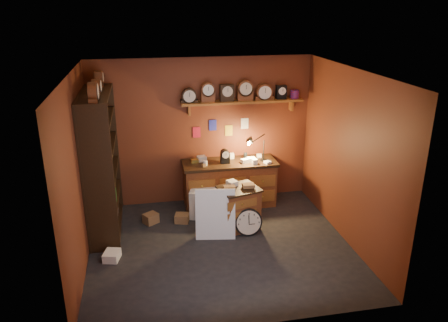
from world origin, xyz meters
TOP-DOWN VIEW (x-y plane):
  - floor at (0.00, 0.00)m, footprint 4.00×4.00m
  - room_shell at (0.04, 0.11)m, footprint 4.02×3.62m
  - shelving_unit at (-1.79, 0.98)m, footprint 0.47×1.60m
  - workbench at (0.44, 1.47)m, footprint 1.72×0.66m
  - low_cabinet at (0.41, 0.57)m, footprint 0.75×0.68m
  - big_round_clock at (0.51, 0.30)m, footprint 0.46×0.16m
  - white_panel at (-0.03, 0.31)m, footprint 0.65×0.27m
  - mini_fridge at (-0.07, 1.13)m, footprint 0.61×0.63m
  - floor_box_a at (-0.51, 0.93)m, footprint 0.28×0.25m
  - floor_box_b at (-1.65, -0.04)m, footprint 0.27×0.30m
  - floor_box_c at (-1.04, 1.00)m, footprint 0.30×0.29m

SIDE VIEW (x-z plane):
  - floor at x=0.00m, z-range 0.00..0.00m
  - white_panel at x=-0.03m, z-range -0.42..0.42m
  - floor_box_b at x=-1.65m, z-range 0.00..0.13m
  - floor_box_a at x=-0.51m, z-range 0.00..0.15m
  - floor_box_c at x=-1.04m, z-range 0.00..0.17m
  - big_round_clock at x=0.51m, z-range -0.01..0.45m
  - mini_fridge at x=-0.07m, z-range 0.00..0.51m
  - low_cabinet at x=0.41m, z-range -0.01..0.80m
  - workbench at x=0.44m, z-range -0.21..1.15m
  - shelving_unit at x=-1.79m, z-range -0.03..2.54m
  - room_shell at x=0.04m, z-range 0.37..3.08m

